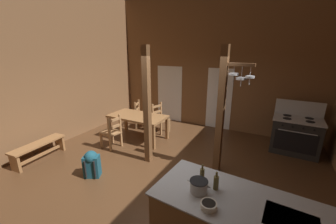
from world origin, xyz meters
TOP-DOWN VIEW (x-y plane):
  - ground_plane at (0.00, 0.00)m, footprint 7.62×7.73m
  - wall_back at (0.00, 3.53)m, footprint 7.62×0.14m
  - wall_left at (-3.48, 0.00)m, footprint 0.14×7.73m
  - glazed_door_back_left at (-1.54, 3.46)m, footprint 1.00×0.01m
  - glazed_panel_back_right at (0.34, 3.46)m, footprint 0.84×0.01m
  - stove_range at (2.60, 2.69)m, footprint 1.17×0.86m
  - support_post_with_pot_rack at (1.05, 0.88)m, footprint 0.66×0.22m
  - support_post_center at (-0.56, 0.47)m, footprint 0.14×0.14m
  - dining_table at (-1.57, 1.44)m, footprint 1.70×0.90m
  - ladderback_chair_near_window at (-1.84, 0.61)m, footprint 0.50×0.50m
  - ladderback_chair_by_post at (-2.01, 2.25)m, footprint 0.55×0.55m
  - ladderback_chair_at_table_end at (-1.26, 2.24)m, footprint 0.54×0.54m
  - bench_along_left_wall at (-2.97, -0.74)m, footprint 0.45×1.29m
  - backpack at (-1.28, -0.63)m, footprint 0.39×0.38m
  - stockpot_on_counter at (1.28, -1.17)m, footprint 0.30×0.23m
  - mixing_bowl_on_counter at (1.48, -1.39)m, footprint 0.19×0.19m
  - bottle_tall_on_counter at (1.46, -1.03)m, footprint 0.07×0.07m
  - bottle_short_on_counter at (1.26, -0.98)m, footprint 0.06×0.06m

SIDE VIEW (x-z plane):
  - ground_plane at x=0.00m, z-range -0.10..0.00m
  - bench_along_left_wall at x=-2.97m, z-range 0.08..0.52m
  - backpack at x=-1.28m, z-range 0.02..0.61m
  - ladderback_chair_near_window at x=-1.84m, z-range -0.02..0.93m
  - ladderback_chair_by_post at x=-2.01m, z-range -0.02..0.93m
  - ladderback_chair_at_table_end at x=-1.26m, z-range -0.02..0.93m
  - stove_range at x=2.60m, z-range -0.18..1.14m
  - dining_table at x=-1.57m, z-range 0.28..1.02m
  - mixing_bowl_on_counter at x=1.48m, z-range 0.92..0.99m
  - stockpot_on_counter at x=1.28m, z-range 0.92..1.08m
  - bottle_tall_on_counter at x=1.46m, z-range 0.90..1.14m
  - glazed_door_back_left at x=-1.54m, z-range 0.00..2.05m
  - glazed_panel_back_right at x=0.34m, z-range 0.00..2.05m
  - bottle_short_on_counter at x=1.26m, z-range 0.90..1.16m
  - support_post_center at x=-0.56m, z-range 0.00..2.73m
  - support_post_with_pot_rack at x=1.05m, z-range 0.11..2.83m
  - wall_back at x=0.00m, z-range 0.00..4.38m
  - wall_left at x=-3.48m, z-range 0.00..4.38m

